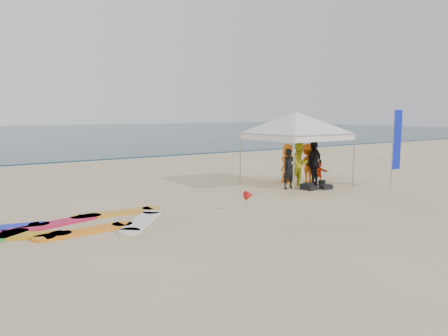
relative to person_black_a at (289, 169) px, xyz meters
name	(u,v)px	position (x,y,z in m)	size (l,w,h in m)	color
ground	(279,219)	(-3.64, -3.57, -0.80)	(120.00, 120.00, 0.00)	beige
shoreline_foam	(86,161)	(-3.64, 14.63, -0.80)	(160.00, 1.20, 0.01)	silver
person_black_a	(289,169)	(0.00, 0.00, 0.00)	(0.58, 0.38, 1.60)	black
person_yellow	(300,165)	(0.67, 0.09, 0.11)	(0.89, 0.69, 1.83)	gold
person_orange_a	(308,164)	(1.34, 0.32, 0.06)	(1.11, 0.64, 1.72)	orange
person_black_b	(314,163)	(1.36, -0.02, 0.13)	(1.10, 0.46, 1.87)	black
person_orange_b	(288,163)	(1.11, 1.29, 0.03)	(0.82, 0.53, 1.67)	orange
person_seated	(319,172)	(2.18, 0.47, -0.34)	(0.86, 0.27, 0.92)	#F34615
canopy_tent	(297,112)	(0.69, 0.37, 2.22)	(4.59, 4.59, 3.46)	#A5A5A8
feather_flag	(397,141)	(3.81, -2.13, 1.08)	(0.54, 0.04, 3.21)	#A5A5A8
marker_pennant	(249,195)	(-3.71, -2.28, -0.31)	(0.28, 0.28, 0.64)	#A5A5A8
gear_pile	(314,186)	(0.88, -0.54, -0.71)	(1.73, 1.17, 0.22)	black
surfboard_spread	(62,227)	(-9.00, -1.11, -0.77)	(5.52, 2.88, 0.07)	#C31640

